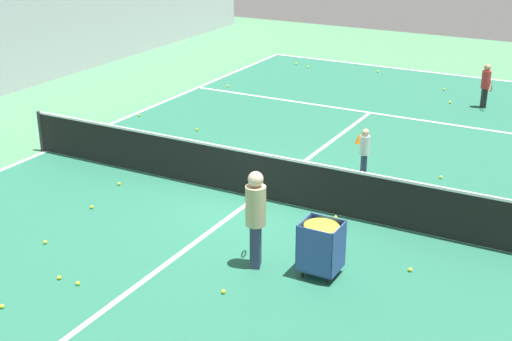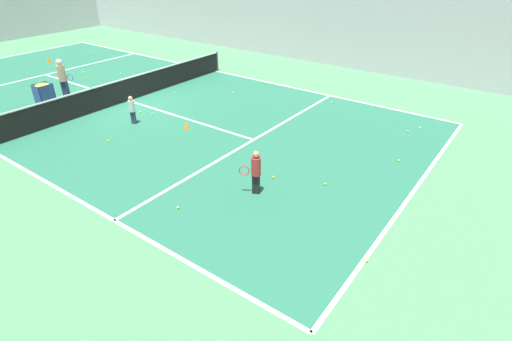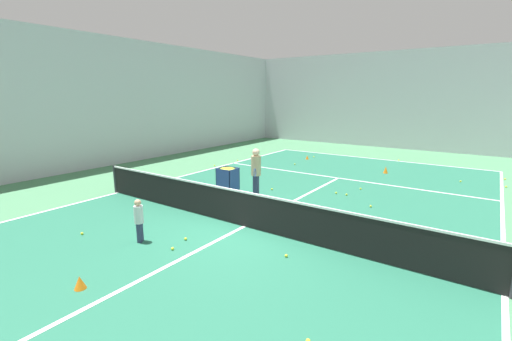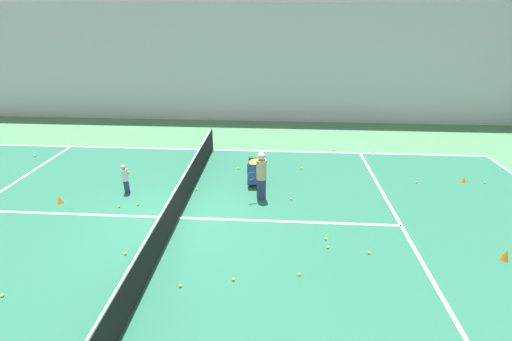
# 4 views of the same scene
# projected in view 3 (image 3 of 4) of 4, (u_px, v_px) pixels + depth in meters

# --- Properties ---
(ground_plane) EXTENTS (37.68, 37.68, 0.00)m
(ground_plane) POSITION_uv_depth(u_px,v_px,m) (244.00, 227.00, 9.19)
(ground_plane) COLOR #477F56
(court_playing_area) EXTENTS (11.42, 24.31, 0.00)m
(court_playing_area) POSITION_uv_depth(u_px,v_px,m) (244.00, 226.00, 9.19)
(court_playing_area) COLOR #23664C
(court_playing_area) RESTS_ON ground
(line_baseline_far) EXTENTS (11.42, 0.10, 0.00)m
(line_baseline_far) POSITION_uv_depth(u_px,v_px,m) (375.00, 159.00, 18.93)
(line_baseline_far) COLOR white
(line_baseline_far) RESTS_ON ground
(line_sideline_left) EXTENTS (0.10, 24.31, 0.00)m
(line_sideline_left) POSITION_uv_depth(u_px,v_px,m) (118.00, 193.00, 12.37)
(line_sideline_left) COLOR white
(line_sideline_left) RESTS_ON ground
(line_sideline_right) EXTENTS (0.10, 24.31, 0.00)m
(line_sideline_right) POSITION_uv_depth(u_px,v_px,m) (505.00, 296.00, 6.00)
(line_sideline_right) COLOR white
(line_sideline_right) RESTS_ON ground
(line_service_far) EXTENTS (11.42, 0.10, 0.00)m
(line_service_far) POSITION_uv_depth(u_px,v_px,m) (338.00, 178.00, 14.54)
(line_service_far) COLOR white
(line_service_far) RESTS_ON ground
(line_centre_service) EXTENTS (0.10, 13.37, 0.00)m
(line_centre_service) POSITION_uv_depth(u_px,v_px,m) (244.00, 226.00, 9.18)
(line_centre_service) COLOR white
(line_centre_service) RESTS_ON ground
(hall_enclosure_left) EXTENTS (0.15, 33.98, 6.24)m
(hall_enclosure_left) POSITION_uv_depth(u_px,v_px,m) (44.00, 103.00, 14.35)
(hall_enclosure_left) COLOR silver
(hall_enclosure_left) RESTS_ON ground
(hall_enclosure_far) EXTENTS (20.79, 0.15, 6.24)m
(hall_enclosure_far) POSITION_uv_depth(u_px,v_px,m) (400.00, 100.00, 22.07)
(hall_enclosure_far) COLOR silver
(hall_enclosure_far) RESTS_ON ground
(tennis_net) EXTENTS (11.72, 0.10, 0.99)m
(tennis_net) POSITION_uv_depth(u_px,v_px,m) (244.00, 208.00, 9.08)
(tennis_net) COLOR #2D2D33
(tennis_net) RESTS_ON ground
(coach_at_net) EXTENTS (0.45, 0.66, 1.69)m
(coach_at_net) POSITION_uv_depth(u_px,v_px,m) (256.00, 169.00, 11.70)
(coach_at_net) COLOR #2D3351
(coach_at_net) RESTS_ON ground
(child_midcourt) EXTENTS (0.29, 0.29, 1.06)m
(child_midcourt) POSITION_uv_depth(u_px,v_px,m) (139.00, 218.00, 8.11)
(child_midcourt) COLOR #2D3351
(child_midcourt) RESTS_ON ground
(ball_cart) EXTENTS (0.63, 0.57, 0.95)m
(ball_cart) POSITION_uv_depth(u_px,v_px,m) (228.00, 175.00, 12.17)
(ball_cart) COLOR #2D478C
(ball_cart) RESTS_ON ground
(training_cone_0) EXTENTS (0.21, 0.21, 0.31)m
(training_cone_0) POSITION_uv_depth(u_px,v_px,m) (386.00, 170.00, 15.42)
(training_cone_0) COLOR orange
(training_cone_0) RESTS_ON ground
(training_cone_1) EXTENTS (0.18, 0.18, 0.21)m
(training_cone_1) POSITION_uv_depth(u_px,v_px,m) (307.00, 157.00, 18.80)
(training_cone_1) COLOR orange
(training_cone_1) RESTS_ON ground
(training_cone_2) EXTENTS (0.21, 0.21, 0.24)m
(training_cone_2) POSITION_uv_depth(u_px,v_px,m) (80.00, 282.00, 6.21)
(training_cone_2) COLOR orange
(training_cone_2) RESTS_ON ground
(tennis_ball_0) EXTENTS (0.07, 0.07, 0.07)m
(tennis_ball_0) POSITION_uv_depth(u_px,v_px,m) (82.00, 233.00, 8.63)
(tennis_ball_0) COLOR yellow
(tennis_ball_0) RESTS_ON ground
(tennis_ball_1) EXTENTS (0.07, 0.07, 0.07)m
(tennis_ball_1) POSITION_uv_depth(u_px,v_px,m) (295.00, 164.00, 17.31)
(tennis_ball_1) COLOR yellow
(tennis_ball_1) RESTS_ON ground
(tennis_ball_2) EXTENTS (0.07, 0.07, 0.07)m
(tennis_ball_2) POSITION_uv_depth(u_px,v_px,m) (187.00, 192.00, 12.37)
(tennis_ball_2) COLOR yellow
(tennis_ball_2) RESTS_ON ground
(tennis_ball_3) EXTENTS (0.07, 0.07, 0.07)m
(tennis_ball_3) POSITION_uv_depth(u_px,v_px,m) (506.00, 187.00, 13.05)
(tennis_ball_3) COLOR yellow
(tennis_ball_3) RESTS_ON ground
(tennis_ball_5) EXTENTS (0.07, 0.07, 0.07)m
(tennis_ball_5) POSITION_uv_depth(u_px,v_px,m) (308.00, 341.00, 4.86)
(tennis_ball_5) COLOR yellow
(tennis_ball_5) RESTS_ON ground
(tennis_ball_6) EXTENTS (0.07, 0.07, 0.07)m
(tennis_ball_6) POSITION_uv_depth(u_px,v_px,m) (186.00, 239.00, 8.31)
(tennis_ball_6) COLOR yellow
(tennis_ball_6) RESTS_ON ground
(tennis_ball_8) EXTENTS (0.07, 0.07, 0.07)m
(tennis_ball_8) POSITION_uv_depth(u_px,v_px,m) (461.00, 181.00, 13.86)
(tennis_ball_8) COLOR yellow
(tennis_ball_8) RESTS_ON ground
(tennis_ball_9) EXTENTS (0.07, 0.07, 0.07)m
(tennis_ball_9) POSITION_uv_depth(u_px,v_px,m) (347.00, 195.00, 12.01)
(tennis_ball_9) COLOR yellow
(tennis_ball_9) RESTS_ON ground
(tennis_ball_10) EXTENTS (0.07, 0.07, 0.07)m
(tennis_ball_10) POSITION_uv_depth(u_px,v_px,m) (505.00, 179.00, 14.23)
(tennis_ball_10) COLOR yellow
(tennis_ball_10) RESTS_ON ground
(tennis_ball_12) EXTENTS (0.07, 0.07, 0.07)m
(tennis_ball_12) POSITION_uv_depth(u_px,v_px,m) (215.00, 166.00, 16.96)
(tennis_ball_12) COLOR yellow
(tennis_ball_12) RESTS_ON ground
(tennis_ball_14) EXTENTS (0.07, 0.07, 0.07)m
(tennis_ball_14) POSITION_uv_depth(u_px,v_px,m) (371.00, 206.00, 10.75)
(tennis_ball_14) COLOR yellow
(tennis_ball_14) RESTS_ON ground
(tennis_ball_18) EXTENTS (0.07, 0.07, 0.07)m
(tennis_ball_18) POSITION_uv_depth(u_px,v_px,m) (200.00, 211.00, 10.32)
(tennis_ball_18) COLOR yellow
(tennis_ball_18) RESTS_ON ground
(tennis_ball_19) EXTENTS (0.07, 0.07, 0.07)m
(tennis_ball_19) POSITION_uv_depth(u_px,v_px,m) (173.00, 249.00, 7.78)
(tennis_ball_19) COLOR yellow
(tennis_ball_19) RESTS_ON ground
(tennis_ball_20) EXTENTS (0.07, 0.07, 0.07)m
(tennis_ball_20) POSITION_uv_depth(u_px,v_px,m) (359.00, 240.00, 8.25)
(tennis_ball_20) COLOR yellow
(tennis_ball_20) RESTS_ON ground
(tennis_ball_21) EXTENTS (0.07, 0.07, 0.07)m
(tennis_ball_21) POSITION_uv_depth(u_px,v_px,m) (272.00, 189.00, 12.71)
(tennis_ball_21) COLOR yellow
(tennis_ball_21) RESTS_ON ground
(tennis_ball_22) EXTENTS (0.07, 0.07, 0.07)m
(tennis_ball_22) POSITION_uv_depth(u_px,v_px,m) (364.00, 223.00, 9.36)
(tennis_ball_22) COLOR yellow
(tennis_ball_22) RESTS_ON ground
(tennis_ball_24) EXTENTS (0.07, 0.07, 0.07)m
(tennis_ball_24) POSITION_uv_depth(u_px,v_px,m) (238.00, 160.00, 18.29)
(tennis_ball_24) COLOR yellow
(tennis_ball_24) RESTS_ON ground
(tennis_ball_25) EXTENTS (0.07, 0.07, 0.07)m
(tennis_ball_25) POSITION_uv_depth(u_px,v_px,m) (336.00, 193.00, 12.22)
(tennis_ball_25) COLOR yellow
(tennis_ball_25) RESTS_ON ground
(tennis_ball_26) EXTENTS (0.07, 0.07, 0.07)m
(tennis_ball_26) POSITION_uv_depth(u_px,v_px,m) (314.00, 157.00, 19.38)
(tennis_ball_26) COLOR yellow
(tennis_ball_26) RESTS_ON ground
(tennis_ball_28) EXTENTS (0.07, 0.07, 0.07)m
(tennis_ball_28) POSITION_uv_depth(u_px,v_px,m) (361.00, 189.00, 12.76)
(tennis_ball_28) COLOR yellow
(tennis_ball_28) RESTS_ON ground
(tennis_ball_29) EXTENTS (0.07, 0.07, 0.07)m
(tennis_ball_29) POSITION_uv_depth(u_px,v_px,m) (286.00, 256.00, 7.44)
(tennis_ball_29) COLOR yellow
(tennis_ball_29) RESTS_ON ground
(tennis_ball_30) EXTENTS (0.07, 0.07, 0.07)m
(tennis_ball_30) POSITION_uv_depth(u_px,v_px,m) (228.00, 178.00, 14.50)
(tennis_ball_30) COLOR yellow
(tennis_ball_30) RESTS_ON ground
(tennis_ball_31) EXTENTS (0.07, 0.07, 0.07)m
(tennis_ball_31) POSITION_uv_depth(u_px,v_px,m) (399.00, 160.00, 18.40)
(tennis_ball_31) COLOR yellow
(tennis_ball_31) RESTS_ON ground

